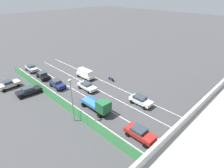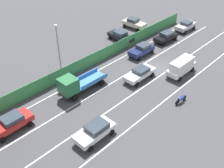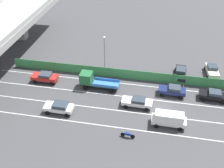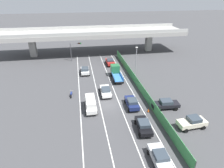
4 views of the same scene
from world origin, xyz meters
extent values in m
plane|color=#424244|center=(0.00, 0.00, 0.00)|extent=(300.00, 300.00, 0.00)
cube|color=silver|center=(-5.21, 5.60, 0.00)|extent=(0.14, 47.20, 0.01)
cube|color=silver|center=(-1.74, 5.60, 0.00)|extent=(0.14, 47.20, 0.01)
cube|color=silver|center=(1.74, 5.60, 0.00)|extent=(0.14, 47.20, 0.01)
cube|color=silver|center=(5.21, 5.60, 0.00)|extent=(0.14, 47.20, 0.01)
cube|color=#3D8E4C|center=(6.83, 5.60, 0.90)|extent=(0.06, 43.20, 1.81)
cylinder|color=#4C514C|center=(6.83, -16.00, 0.90)|extent=(0.10, 0.10, 1.81)
cylinder|color=#4C514C|center=(6.83, -1.60, 0.90)|extent=(0.10, 0.10, 1.81)
cylinder|color=#4C514C|center=(6.83, 12.80, 0.90)|extent=(0.10, 0.10, 1.81)
cube|color=silver|center=(-3.41, -1.02, 0.82)|extent=(1.74, 4.75, 0.67)
cube|color=silver|center=(-3.41, -1.02, 1.64)|extent=(1.53, 3.90, 0.97)
cylinder|color=black|center=(-4.27, 0.59, 0.32)|extent=(0.22, 0.64, 0.64)
cylinder|color=black|center=(-2.54, 0.59, 0.32)|extent=(0.22, 0.64, 0.64)
cylinder|color=black|center=(-4.28, -2.63, 0.32)|extent=(0.22, 0.64, 0.64)
cylinder|color=black|center=(-2.55, -2.64, 0.32)|extent=(0.22, 0.64, 0.64)
cube|color=white|center=(-3.57, 14.94, 0.77)|extent=(1.86, 4.27, 0.59)
cube|color=#333D47|center=(-3.57, 14.62, 1.34)|extent=(1.63, 2.11, 0.54)
cylinder|color=black|center=(-4.49, 16.40, 0.32)|extent=(0.22, 0.64, 0.64)
cylinder|color=black|center=(-2.64, 16.39, 0.32)|extent=(0.22, 0.64, 0.64)
cylinder|color=black|center=(-4.49, 13.49, 0.32)|extent=(0.22, 0.64, 0.64)
cylinder|color=black|center=(-2.64, 13.49, 0.32)|extent=(0.22, 0.64, 0.64)
cube|color=red|center=(3.41, 20.00, 0.82)|extent=(1.87, 4.44, 0.69)
cube|color=#333D47|center=(3.41, 19.77, 1.40)|extent=(1.63, 2.00, 0.46)
cylinder|color=black|center=(2.48, 21.50, 0.32)|extent=(0.22, 0.64, 0.64)
cylinder|color=black|center=(2.50, 18.49, 0.32)|extent=(0.22, 0.64, 0.64)
cylinder|color=black|center=(4.34, 18.50, 0.32)|extent=(0.22, 0.64, 0.64)
cube|color=#B7BABC|center=(3.63, -13.89, 0.80)|extent=(1.85, 4.29, 0.64)
cube|color=#333D47|center=(3.63, -14.05, 1.35)|extent=(1.59, 1.75, 0.45)
cylinder|color=black|center=(2.78, -12.43, 0.32)|extent=(0.23, 0.64, 0.64)
cylinder|color=black|center=(4.54, -12.46, 0.32)|extent=(0.23, 0.64, 0.64)
cylinder|color=black|center=(2.72, -15.32, 0.32)|extent=(0.23, 0.64, 0.64)
cylinder|color=black|center=(4.49, -15.36, 0.32)|extent=(0.23, 0.64, 0.64)
cube|color=navy|center=(3.62, -1.43, 0.81)|extent=(1.85, 4.30, 0.66)
cube|color=#333D47|center=(3.61, -1.80, 1.39)|extent=(1.58, 1.89, 0.50)
cylinder|color=black|center=(2.79, 0.04, 0.32)|extent=(0.24, 0.65, 0.64)
cylinder|color=black|center=(4.53, 0.00, 0.32)|extent=(0.24, 0.65, 0.64)
cylinder|color=black|center=(2.72, -2.85, 0.32)|extent=(0.24, 0.65, 0.64)
cylinder|color=black|center=(4.46, -2.90, 0.32)|extent=(0.24, 0.65, 0.64)
cube|color=black|center=(3.64, -7.79, 0.77)|extent=(2.06, 4.40, 0.58)
cube|color=#333D47|center=(3.63, -7.94, 1.31)|extent=(1.67, 1.94, 0.50)
cylinder|color=black|center=(2.88, -6.27, 0.32)|extent=(0.27, 0.65, 0.64)
cylinder|color=black|center=(4.62, -6.40, 0.32)|extent=(0.27, 0.65, 0.64)
cylinder|color=black|center=(2.67, -9.18, 0.32)|extent=(0.27, 0.65, 0.64)
cylinder|color=black|center=(4.41, -9.31, 0.32)|extent=(0.27, 0.65, 0.64)
cube|color=silver|center=(-0.19, 3.75, 0.76)|extent=(1.87, 4.65, 0.56)
cube|color=#333D47|center=(-0.19, 3.48, 1.26)|extent=(1.60, 2.01, 0.46)
cylinder|color=black|center=(-1.04, 5.33, 0.32)|extent=(0.23, 0.64, 0.64)
cylinder|color=black|center=(0.73, 5.30, 0.32)|extent=(0.23, 0.64, 0.64)
cylinder|color=black|center=(-1.11, 2.20, 0.32)|extent=(0.23, 0.64, 0.64)
cylinder|color=black|center=(0.66, 2.16, 0.32)|extent=(0.23, 0.64, 0.64)
cube|color=black|center=(3.31, 10.31, 0.73)|extent=(1.65, 6.40, 0.25)
cube|color=#236638|center=(3.35, 12.55, 1.74)|extent=(1.96, 1.95, 1.78)
cube|color=#3875BC|center=(3.29, 9.28, 0.90)|extent=(2.00, 4.35, 0.10)
cube|color=#3875BC|center=(2.37, 9.30, 1.15)|extent=(0.15, 4.32, 0.50)
cube|color=#3875BC|center=(4.22, 9.27, 1.15)|extent=(0.15, 4.32, 0.50)
cylinder|color=black|center=(2.38, 12.50, 0.40)|extent=(0.27, 0.80, 0.80)
cylinder|color=black|center=(4.31, 12.47, 0.40)|extent=(0.27, 0.80, 0.80)
cylinder|color=black|center=(2.31, 8.16, 0.40)|extent=(0.27, 0.80, 0.80)
cylinder|color=black|center=(4.24, 8.13, 0.40)|extent=(0.27, 0.80, 0.80)
cylinder|color=black|center=(-6.65, 4.91, 0.30)|extent=(0.15, 0.61, 0.60)
cylinder|color=black|center=(-6.77, 3.56, 0.30)|extent=(0.15, 0.61, 0.60)
cube|color=navy|center=(-6.71, 4.24, 0.58)|extent=(0.36, 0.94, 0.36)
cylinder|color=#B2B2B2|center=(-6.66, 4.80, 0.92)|extent=(0.60, 0.08, 0.03)
cube|color=beige|center=(10.84, -8.43, 0.82)|extent=(4.32, 2.11, 0.69)
cube|color=#333D47|center=(11.12, -8.41, 1.45)|extent=(1.83, 1.72, 0.56)
cylinder|color=black|center=(9.48, -9.44, 0.32)|extent=(0.65, 0.26, 0.64)
cylinder|color=black|center=(9.35, -7.62, 0.32)|extent=(0.65, 0.26, 0.64)
cylinder|color=black|center=(12.33, -9.24, 0.32)|extent=(0.65, 0.26, 0.64)
cylinder|color=black|center=(12.20, -7.42, 0.32)|extent=(0.65, 0.26, 0.64)
cube|color=black|center=(9.11, -2.90, 0.77)|extent=(4.80, 2.13, 0.57)
cube|color=#333D47|center=(9.22, -2.90, 1.34)|extent=(2.04, 1.72, 0.57)
cylinder|color=black|center=(7.46, -3.70, 0.32)|extent=(0.65, 0.26, 0.64)
cylinder|color=black|center=(7.58, -1.88, 0.32)|extent=(0.65, 0.26, 0.64)
cylinder|color=black|center=(10.64, -3.91, 0.32)|extent=(0.65, 0.26, 0.64)
cylinder|color=black|center=(10.76, -2.10, 0.32)|extent=(0.65, 0.26, 0.64)
cylinder|color=gray|center=(7.63, 10.35, 3.49)|extent=(0.16, 0.16, 6.99)
ellipsoid|color=silver|center=(7.63, 10.35, 7.17)|extent=(0.60, 0.36, 0.28)
cone|color=orange|center=(5.96, -3.41, 0.31)|extent=(0.36, 0.36, 0.62)
cube|color=black|center=(5.96, -3.41, 0.01)|extent=(0.47, 0.47, 0.03)
camera|label=1|loc=(20.05, 31.09, 18.60)|focal=29.69mm
camera|label=2|loc=(-17.70, 27.31, 19.72)|focal=43.11mm
camera|label=3|loc=(-30.80, 1.83, 26.37)|focal=42.14mm
camera|label=4|loc=(-4.84, -29.67, 18.62)|focal=31.73mm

